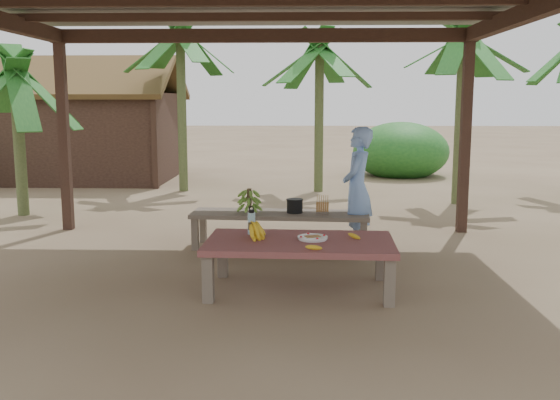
{
  "coord_description": "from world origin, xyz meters",
  "views": [
    {
      "loc": [
        0.51,
        -6.39,
        1.83
      ],
      "look_at": [
        0.31,
        0.04,
        0.8
      ],
      "focal_mm": 40.0,
      "sensor_mm": 36.0,
      "label": 1
    }
  ],
  "objects_px": {
    "work_table": "(300,247)",
    "woman": "(357,188)",
    "bench": "(280,217)",
    "ripe_banana_bunch": "(250,230)",
    "cooking_pot": "(295,206)",
    "water_flask": "(252,222)",
    "plate": "(313,238)"
  },
  "relations": [
    {
      "from": "plate",
      "to": "cooking_pot",
      "type": "relative_size",
      "value": 1.48
    },
    {
      "from": "ripe_banana_bunch",
      "to": "cooking_pot",
      "type": "distance_m",
      "value": 1.75
    },
    {
      "from": "bench",
      "to": "ripe_banana_bunch",
      "type": "relative_size",
      "value": 7.77
    },
    {
      "from": "bench",
      "to": "ripe_banana_bunch",
      "type": "xyz_separation_m",
      "value": [
        -0.24,
        -1.71,
        0.19
      ]
    },
    {
      "from": "work_table",
      "to": "woman",
      "type": "distance_m",
      "value": 1.98
    },
    {
      "from": "cooking_pot",
      "to": "woman",
      "type": "xyz_separation_m",
      "value": [
        0.77,
        0.06,
        0.22
      ]
    },
    {
      "from": "water_flask",
      "to": "cooking_pot",
      "type": "height_order",
      "value": "water_flask"
    },
    {
      "from": "woman",
      "to": "bench",
      "type": "bearing_deg",
      "value": -69.83
    },
    {
      "from": "woman",
      "to": "cooking_pot",
      "type": "bearing_deg",
      "value": -68.07
    },
    {
      "from": "ripe_banana_bunch",
      "to": "bench",
      "type": "bearing_deg",
      "value": 82.1
    },
    {
      "from": "ripe_banana_bunch",
      "to": "plate",
      "type": "bearing_deg",
      "value": -3.08
    },
    {
      "from": "plate",
      "to": "cooking_pot",
      "type": "bearing_deg",
      "value": 96.16
    },
    {
      "from": "ripe_banana_bunch",
      "to": "cooking_pot",
      "type": "relative_size",
      "value": 1.46
    },
    {
      "from": "work_table",
      "to": "water_flask",
      "type": "distance_m",
      "value": 0.58
    },
    {
      "from": "work_table",
      "to": "water_flask",
      "type": "bearing_deg",
      "value": 153.18
    },
    {
      "from": "bench",
      "to": "water_flask",
      "type": "xyz_separation_m",
      "value": [
        -0.24,
        -1.5,
        0.22
      ]
    },
    {
      "from": "work_table",
      "to": "cooking_pot",
      "type": "relative_size",
      "value": 9.34
    },
    {
      "from": "ripe_banana_bunch",
      "to": "water_flask",
      "type": "distance_m",
      "value": 0.21
    },
    {
      "from": "work_table",
      "to": "bench",
      "type": "relative_size",
      "value": 0.82
    },
    {
      "from": "bench",
      "to": "plate",
      "type": "relative_size",
      "value": 7.69
    },
    {
      "from": "work_table",
      "to": "bench",
      "type": "bearing_deg",
      "value": 100.05
    },
    {
      "from": "water_flask",
      "to": "woman",
      "type": "bearing_deg",
      "value": 52.23
    },
    {
      "from": "work_table",
      "to": "water_flask",
      "type": "height_order",
      "value": "water_flask"
    },
    {
      "from": "bench",
      "to": "woman",
      "type": "distance_m",
      "value": 1.02
    },
    {
      "from": "bench",
      "to": "cooking_pot",
      "type": "bearing_deg",
      "value": -1.21
    },
    {
      "from": "water_flask",
      "to": "cooking_pot",
      "type": "bearing_deg",
      "value": 74.13
    },
    {
      "from": "water_flask",
      "to": "cooking_pot",
      "type": "relative_size",
      "value": 1.46
    },
    {
      "from": "work_table",
      "to": "bench",
      "type": "xyz_separation_m",
      "value": [
        -0.25,
        1.77,
        -0.04
      ]
    },
    {
      "from": "plate",
      "to": "bench",
      "type": "bearing_deg",
      "value": 101.95
    },
    {
      "from": "bench",
      "to": "plate",
      "type": "xyz_separation_m",
      "value": [
        0.37,
        -1.75,
        0.12
      ]
    },
    {
      "from": "work_table",
      "to": "woman",
      "type": "relative_size",
      "value": 1.21
    },
    {
      "from": "work_table",
      "to": "water_flask",
      "type": "xyz_separation_m",
      "value": [
        -0.49,
        0.27,
        0.18
      ]
    }
  ]
}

